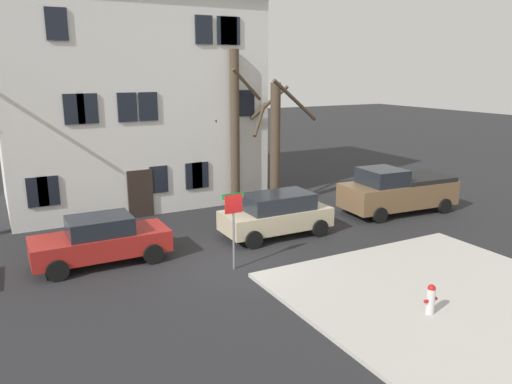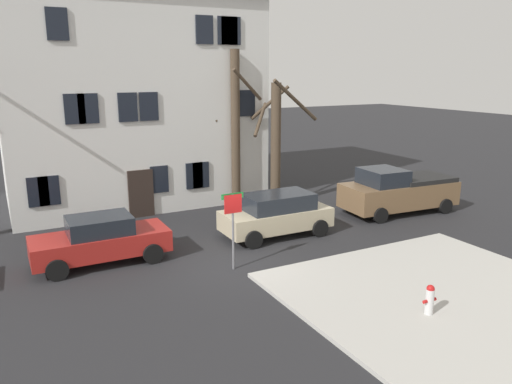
% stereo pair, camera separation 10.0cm
% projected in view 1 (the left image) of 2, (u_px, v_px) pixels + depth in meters
% --- Properties ---
extents(ground_plane, '(120.00, 120.00, 0.00)m').
position_uv_depth(ground_plane, '(233.00, 265.00, 16.49)').
color(ground_plane, '#262628').
extents(sidewalk_slab, '(8.40, 8.06, 0.12)m').
position_uv_depth(sidewalk_slab, '(446.00, 297.00, 14.04)').
color(sidewalk_slab, '#B7B5AD').
rests_on(sidewalk_slab, ground_plane).
extents(building_main, '(12.08, 8.01, 11.84)m').
position_uv_depth(building_main, '(126.00, 76.00, 24.03)').
color(building_main, white).
rests_on(building_main, ground_plane).
extents(tree_bare_mid, '(2.56, 2.57, 7.85)m').
position_uv_depth(tree_bare_mid, '(234.00, 124.00, 22.97)').
color(tree_bare_mid, '#4C3D2D').
rests_on(tree_bare_mid, ground_plane).
extents(tree_bare_far, '(2.74, 2.77, 5.96)m').
position_uv_depth(tree_bare_far, '(275.00, 141.00, 23.01)').
color(tree_bare_far, '#4C3D2D').
rests_on(tree_bare_far, ground_plane).
extents(car_red_sedan, '(4.42, 1.96, 1.61)m').
position_uv_depth(car_red_sedan, '(101.00, 240.00, 16.52)').
color(car_red_sedan, '#AD231E').
rests_on(car_red_sedan, ground_plane).
extents(car_beige_wagon, '(4.27, 2.03, 1.68)m').
position_uv_depth(car_beige_wagon, '(277.00, 214.00, 19.28)').
color(car_beige_wagon, '#C6B793').
rests_on(car_beige_wagon, ground_plane).
extents(pickup_truck_brown, '(5.41, 2.61, 2.08)m').
position_uv_depth(pickup_truck_brown, '(397.00, 191.00, 22.47)').
color(pickup_truck_brown, brown).
rests_on(pickup_truck_brown, ground_plane).
extents(fire_hydrant, '(0.42, 0.22, 0.81)m').
position_uv_depth(fire_hydrant, '(431.00, 299.00, 12.89)').
color(fire_hydrant, silver).
rests_on(fire_hydrant, sidewalk_slab).
extents(street_sign_pole, '(0.76, 0.07, 2.54)m').
position_uv_depth(street_sign_pole, '(234.00, 216.00, 15.76)').
color(street_sign_pole, slate).
rests_on(street_sign_pole, ground_plane).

